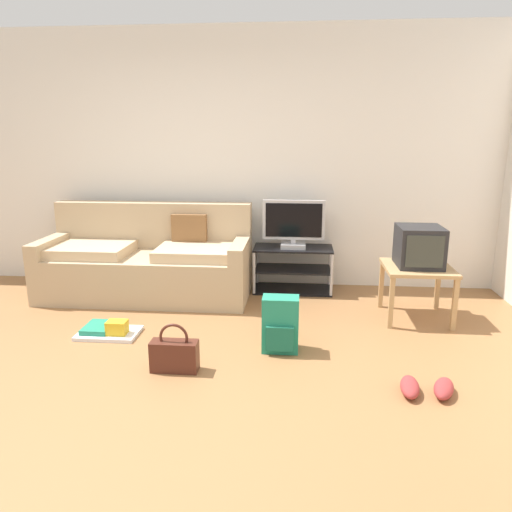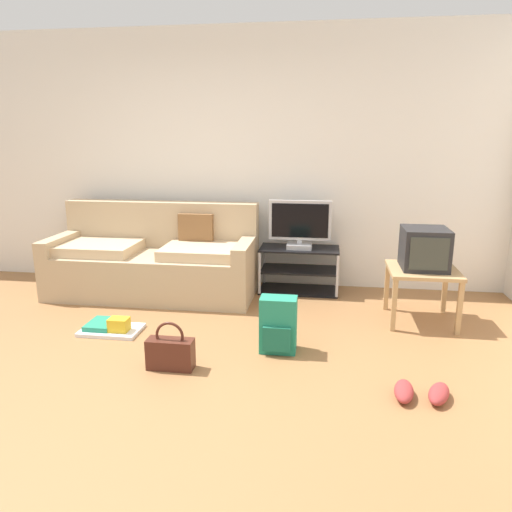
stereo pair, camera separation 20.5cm
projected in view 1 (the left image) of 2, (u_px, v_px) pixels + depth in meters
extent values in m
cube|color=olive|center=(154.00, 390.00, 3.16)|extent=(9.00, 9.80, 0.02)
cube|color=silver|center=(214.00, 160.00, 5.20)|extent=(9.00, 0.10, 2.70)
cube|color=tan|center=(147.00, 275.00, 4.93)|extent=(2.08, 0.87, 0.44)
cube|color=tan|center=(154.00, 225.00, 5.14)|extent=(2.08, 0.20, 0.48)
cube|color=tan|center=(53.00, 245.00, 4.94)|extent=(0.14, 0.87, 0.16)
cube|color=tan|center=(241.00, 249.00, 4.78)|extent=(0.14, 0.87, 0.16)
cube|color=#CBAF89|center=(88.00, 250.00, 4.86)|extent=(0.83, 0.61, 0.10)
cube|color=#CBAF89|center=(200.00, 252.00, 4.76)|extent=(0.83, 0.61, 0.10)
cube|color=brown|center=(190.00, 231.00, 5.00)|extent=(0.36, 0.12, 0.36)
cube|color=black|center=(293.00, 248.00, 5.05)|extent=(0.82, 0.41, 0.02)
cube|color=black|center=(293.00, 269.00, 5.11)|extent=(0.79, 0.39, 0.02)
cube|color=black|center=(292.00, 289.00, 5.16)|extent=(0.82, 0.41, 0.02)
cylinder|color=#B7B7BC|center=(254.00, 273.00, 4.96)|extent=(0.03, 0.03, 0.47)
cylinder|color=#B7B7BC|center=(332.00, 275.00, 4.89)|extent=(0.03, 0.03, 0.47)
cylinder|color=#B7B7BC|center=(257.00, 264.00, 5.33)|extent=(0.03, 0.03, 0.47)
cylinder|color=#B7B7BC|center=(329.00, 265.00, 5.26)|extent=(0.03, 0.03, 0.47)
cube|color=#B2B2B7|center=(293.00, 245.00, 5.03)|extent=(0.25, 0.22, 0.05)
cube|color=#B2B2B7|center=(293.00, 241.00, 5.01)|extent=(0.05, 0.04, 0.04)
cube|color=#B2B2B7|center=(294.00, 220.00, 4.96)|extent=(0.64, 0.04, 0.41)
cube|color=black|center=(294.00, 220.00, 4.94)|extent=(0.58, 0.01, 0.35)
cube|color=tan|center=(418.00, 268.00, 4.28)|extent=(0.58, 0.58, 0.03)
cube|color=tan|center=(391.00, 303.00, 4.11)|extent=(0.04, 0.04, 0.45)
cube|color=tan|center=(455.00, 305.00, 4.06)|extent=(0.04, 0.04, 0.45)
cube|color=tan|center=(381.00, 284.00, 4.61)|extent=(0.04, 0.04, 0.45)
cube|color=tan|center=(438.00, 286.00, 4.57)|extent=(0.04, 0.04, 0.45)
cube|color=#232326|center=(419.00, 246.00, 4.25)|extent=(0.38, 0.40, 0.35)
cube|color=#333833|center=(425.00, 252.00, 4.05)|extent=(0.31, 0.01, 0.28)
cube|color=#238466|center=(280.00, 324.00, 3.67)|extent=(0.28, 0.17, 0.43)
cube|color=#1A634C|center=(280.00, 339.00, 3.59)|extent=(0.21, 0.04, 0.19)
cylinder|color=#1A634C|center=(271.00, 316.00, 3.77)|extent=(0.04, 0.04, 0.34)
cylinder|color=#1A634C|center=(291.00, 317.00, 3.76)|extent=(0.04, 0.04, 0.34)
cube|color=#4C2319|center=(175.00, 356.00, 3.38)|extent=(0.33, 0.13, 0.22)
torus|color=#4C2319|center=(174.00, 337.00, 3.35)|extent=(0.21, 0.02, 0.21)
ellipsoid|color=#993333|center=(410.00, 387.00, 3.09)|extent=(0.16, 0.28, 0.09)
ellipsoid|color=#993333|center=(444.00, 388.00, 3.07)|extent=(0.21, 0.30, 0.09)
cube|color=silver|center=(109.00, 333.00, 4.01)|extent=(0.49, 0.32, 0.03)
cube|color=gold|center=(117.00, 327.00, 3.95)|extent=(0.16, 0.12, 0.11)
cube|color=#238466|center=(99.00, 327.00, 4.04)|extent=(0.22, 0.28, 0.04)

